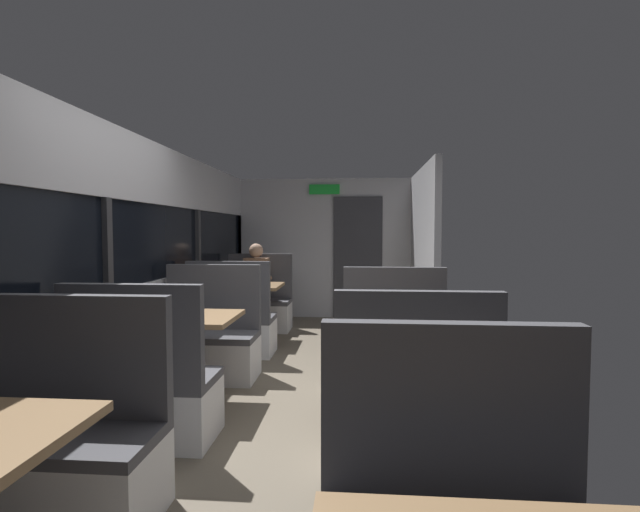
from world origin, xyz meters
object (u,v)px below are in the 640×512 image
(dining_table_far_window, at_px, (247,292))
(bench_far_window_facing_entry, at_px, (258,307))
(dining_table_rear_aisle, at_px, (403,337))
(bench_mid_window_facing_end, at_px, (144,394))
(dining_table_mid_window, at_px, (182,328))
(bench_far_window_facing_end, at_px, (232,327))
(seated_passenger, at_px, (257,294))
(bench_near_window_facing_entry, at_px, (65,454))
(bench_rear_aisle_facing_end, at_px, (414,414))
(bench_mid_window_facing_entry, at_px, (209,344))
(bench_rear_aisle_facing_entry, at_px, (395,354))

(dining_table_far_window, height_order, bench_far_window_facing_entry, bench_far_window_facing_entry)
(dining_table_rear_aisle, bearing_deg, bench_mid_window_facing_end, -164.41)
(dining_table_mid_window, xyz_separation_m, bench_far_window_facing_end, (0.00, 1.56, -0.31))
(seated_passenger, bearing_deg, dining_table_mid_window, -90.00)
(bench_far_window_facing_end, relative_size, seated_passenger, 0.87)
(dining_table_mid_window, relative_size, bench_far_window_facing_entry, 0.82)
(bench_far_window_facing_end, xyz_separation_m, bench_far_window_facing_entry, (0.00, 1.40, 0.00))
(bench_far_window_facing_entry, bearing_deg, dining_table_rear_aisle, -60.42)
(bench_near_window_facing_entry, distance_m, dining_table_far_window, 3.82)
(bench_mid_window_facing_end, xyz_separation_m, seated_passenger, (0.00, 3.58, 0.21))
(bench_far_window_facing_entry, xyz_separation_m, bench_rear_aisle_facing_end, (1.79, -3.85, 0.00))
(bench_mid_window_facing_entry, height_order, bench_far_window_facing_end, same)
(dining_table_mid_window, bearing_deg, bench_rear_aisle_facing_entry, 15.59)
(bench_near_window_facing_entry, height_order, bench_rear_aisle_facing_entry, same)
(bench_near_window_facing_entry, xyz_separation_m, bench_rear_aisle_facing_entry, (1.79, 2.05, 0.00))
(bench_mid_window_facing_end, xyz_separation_m, dining_table_far_window, (0.00, 2.95, 0.31))
(dining_table_far_window, distance_m, bench_rear_aisle_facing_end, 3.64)
(dining_table_mid_window, height_order, seated_passenger, seated_passenger)
(bench_mid_window_facing_entry, xyz_separation_m, dining_table_rear_aisle, (1.79, -0.90, 0.31))
(bench_mid_window_facing_end, relative_size, dining_table_rear_aisle, 1.22)
(dining_table_rear_aisle, bearing_deg, bench_rear_aisle_facing_end, -90.00)
(bench_near_window_facing_entry, bearing_deg, seated_passenger, 90.00)
(bench_far_window_facing_entry, bearing_deg, bench_mid_window_facing_entry, -90.00)
(bench_far_window_facing_end, bearing_deg, bench_rear_aisle_facing_end, -53.90)
(bench_far_window_facing_entry, bearing_deg, seated_passenger, -90.00)
(dining_table_far_window, bearing_deg, dining_table_rear_aisle, -53.90)
(bench_far_window_facing_end, distance_m, bench_rear_aisle_facing_end, 3.04)
(dining_table_mid_window, height_order, bench_mid_window_facing_end, bench_mid_window_facing_end)
(bench_near_window_facing_entry, xyz_separation_m, dining_table_far_window, (0.00, 3.81, 0.31))
(bench_mid_window_facing_end, bearing_deg, bench_far_window_facing_end, 90.00)
(bench_far_window_facing_end, relative_size, bench_far_window_facing_entry, 1.00)
(bench_mid_window_facing_entry, relative_size, dining_table_far_window, 1.22)
(bench_mid_window_facing_end, bearing_deg, seated_passenger, 90.00)
(dining_table_mid_window, xyz_separation_m, bench_rear_aisle_facing_entry, (1.79, 0.50, -0.31))
(dining_table_rear_aisle, bearing_deg, dining_table_far_window, 126.10)
(dining_table_rear_aisle, xyz_separation_m, bench_rear_aisle_facing_entry, (0.00, 0.70, -0.31))
(bench_mid_window_facing_entry, distance_m, bench_far_window_facing_end, 0.86)
(dining_table_rear_aisle, height_order, bench_rear_aisle_facing_end, bench_rear_aisle_facing_end)
(bench_rear_aisle_facing_entry, xyz_separation_m, seated_passenger, (-1.79, 2.38, 0.21))
(bench_near_window_facing_entry, distance_m, bench_rear_aisle_facing_entry, 2.73)
(bench_mid_window_facing_end, relative_size, bench_far_window_facing_end, 1.00)
(bench_rear_aisle_facing_entry, bearing_deg, bench_mid_window_facing_entry, 173.62)
(bench_mid_window_facing_entry, bearing_deg, bench_rear_aisle_facing_end, -41.77)
(bench_near_window_facing_entry, relative_size, dining_table_far_window, 1.22)
(bench_mid_window_facing_entry, distance_m, dining_table_far_window, 1.59)
(bench_mid_window_facing_end, height_order, seated_passenger, seated_passenger)
(bench_rear_aisle_facing_end, height_order, bench_rear_aisle_facing_entry, same)
(bench_far_window_facing_entry, distance_m, bench_rear_aisle_facing_end, 4.25)
(bench_far_window_facing_entry, bearing_deg, bench_rear_aisle_facing_entry, -53.90)
(bench_near_window_facing_entry, relative_size, bench_far_window_facing_entry, 1.00)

